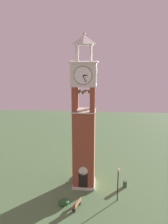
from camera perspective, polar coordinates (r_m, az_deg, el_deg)
The scene contains 7 objects.
ground at distance 32.02m, azimuth -0.00°, elevation -16.93°, with size 80.00×80.00×0.00m, color #517547.
clock_tower at distance 28.82m, azimuth -0.00°, elevation -3.37°, with size 3.22×3.22×18.65m.
park_bench at distance 27.67m, azimuth -1.67°, elevation -21.21°, with size 0.90×1.66×0.95m.
lamp_post at distance 27.89m, azimuth 8.16°, elevation -15.53°, with size 0.36×0.36×4.00m.
trash_bin at distance 31.71m, azimuth 9.80°, elevation -16.64°, with size 0.52×0.52×0.80m, color #38513D.
shrub_near_entry at distance 28.34m, azimuth -4.83°, elevation -20.70°, with size 1.17×1.17×0.65m, color #28562D.
shrub_left_of_tower at distance 34.94m, azimuth 1.16°, elevation -13.41°, with size 1.17×1.17×0.79m, color #28562D.
Camera 1 is at (2.22, -27.47, 16.31)m, focal length 38.12 mm.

